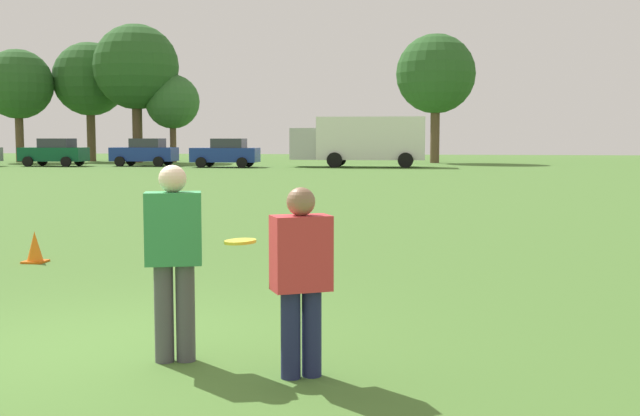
# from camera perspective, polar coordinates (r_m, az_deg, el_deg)

# --- Properties ---
(ground_plane) EXTENTS (159.78, 159.78, 0.00)m
(ground_plane) POSITION_cam_1_polar(r_m,az_deg,el_deg) (7.58, -15.65, -9.63)
(ground_plane) COLOR #47702D
(player_thrower) EXTENTS (0.53, 0.39, 1.68)m
(player_thrower) POSITION_cam_1_polar(r_m,az_deg,el_deg) (6.75, -10.58, -3.13)
(player_thrower) COLOR #4C4C51
(player_thrower) RESTS_ON ground
(player_defender) EXTENTS (0.53, 0.44, 1.52)m
(player_defender) POSITION_cam_1_polar(r_m,az_deg,el_deg) (6.22, -1.39, -4.67)
(player_defender) COLOR #1E234C
(player_defender) RESTS_ON ground
(frisbee) EXTENTS (0.27, 0.27, 0.04)m
(frisbee) POSITION_cam_1_polar(r_m,az_deg,el_deg) (6.55, -5.82, -2.44)
(frisbee) COLOR yellow
(traffic_cone) EXTENTS (0.32, 0.32, 0.48)m
(traffic_cone) POSITION_cam_1_polar(r_m,az_deg,el_deg) (12.75, -20.01, -2.73)
(traffic_cone) COLOR #D8590C
(traffic_cone) RESTS_ON ground
(parked_car_mid_left) EXTENTS (4.24, 2.30, 1.82)m
(parked_car_mid_left) POSITION_cam_1_polar(r_m,az_deg,el_deg) (54.50, -18.73, 3.87)
(parked_car_mid_left) COLOR #0C4C2D
(parked_car_mid_left) RESTS_ON ground
(parked_car_center) EXTENTS (4.24, 2.30, 1.82)m
(parked_car_center) POSITION_cam_1_polar(r_m,az_deg,el_deg) (53.15, -12.60, 3.99)
(parked_car_center) COLOR navy
(parked_car_center) RESTS_ON ground
(parked_car_mid_right) EXTENTS (4.24, 2.30, 1.82)m
(parked_car_mid_right) POSITION_cam_1_polar(r_m,az_deg,el_deg) (50.18, -6.84, 4.01)
(parked_car_mid_right) COLOR navy
(parked_car_mid_right) RESTS_ON ground
(box_truck) EXTENTS (8.56, 3.15, 3.18)m
(box_truck) POSITION_cam_1_polar(r_m,az_deg,el_deg) (50.28, 3.03, 4.99)
(box_truck) COLOR white
(box_truck) RESTS_ON ground
(tree_west_maple) EXTENTS (5.25, 5.25, 8.52)m
(tree_west_maple) POSITION_cam_1_polar(r_m,az_deg,el_deg) (64.11, -21.10, 8.37)
(tree_west_maple) COLOR brown
(tree_west_maple) RESTS_ON ground
(tree_center_elm) EXTENTS (5.73, 5.73, 9.31)m
(tree_center_elm) POSITION_cam_1_polar(r_m,az_deg,el_deg) (64.73, -16.38, 8.95)
(tree_center_elm) COLOR brown
(tree_center_elm) RESTS_ON ground
(tree_east_birch) EXTENTS (6.36, 6.36, 10.33)m
(tree_east_birch) POSITION_cam_1_polar(r_m,az_deg,el_deg) (61.18, -13.22, 9.91)
(tree_east_birch) COLOR brown
(tree_east_birch) RESTS_ON ground
(tree_east_oak) EXTENTS (4.06, 4.06, 6.60)m
(tree_east_oak) POSITION_cam_1_polar(r_m,az_deg,el_deg) (60.53, -10.67, 7.58)
(tree_east_oak) COLOR brown
(tree_east_oak) RESTS_ON ground
(tree_far_east_pine) EXTENTS (5.82, 5.82, 9.47)m
(tree_far_east_pine) POSITION_cam_1_polar(r_m,az_deg,el_deg) (59.03, 8.41, 9.59)
(tree_far_east_pine) COLOR brown
(tree_far_east_pine) RESTS_ON ground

